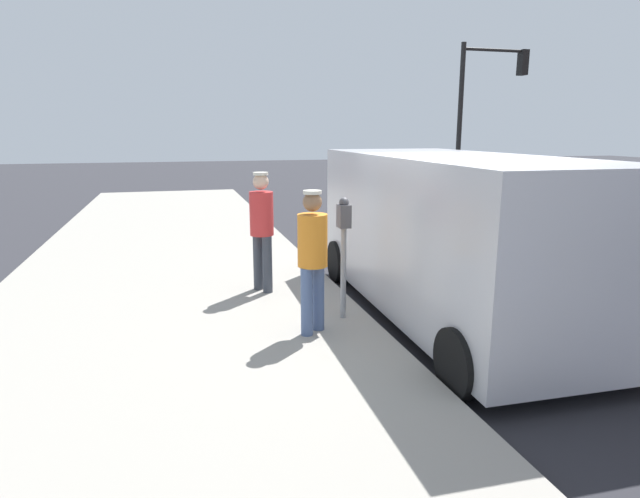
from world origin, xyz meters
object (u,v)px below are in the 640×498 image
pedestrian_in_red (262,224)px  pedestrian_in_orange (313,253)px  parking_meter_near (344,237)px  traffic_light_corner (484,98)px  parked_van (452,233)px

pedestrian_in_red → pedestrian_in_orange: (-0.29, 1.81, -0.05)m
parking_meter_near → traffic_light_corner: traffic_light_corner is taller
pedestrian_in_orange → parked_van: 2.04m
pedestrian_in_red → traffic_light_corner: 12.50m
parking_meter_near → parked_van: 1.50m
parking_meter_near → parked_van: size_ratio=0.29×
pedestrian_in_orange → traffic_light_corner: traffic_light_corner is taller
traffic_light_corner → pedestrian_in_red: bearing=44.4°
parked_van → pedestrian_in_red: bearing=-30.9°
pedestrian_in_red → traffic_light_corner: bearing=-135.6°
parking_meter_near → pedestrian_in_orange: (0.49, 0.39, -0.08)m
pedestrian_in_red → pedestrian_in_orange: 1.83m
pedestrian_in_red → traffic_light_corner: size_ratio=0.33×
parked_van → parking_meter_near: bearing=2.0°
pedestrian_in_orange → pedestrian_in_red: bearing=-81.0°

